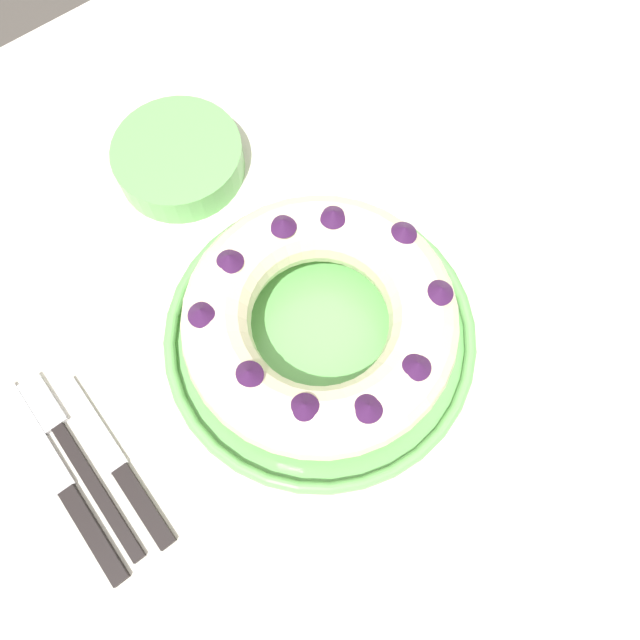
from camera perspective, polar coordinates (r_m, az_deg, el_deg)
name	(u,v)px	position (r m, az deg, el deg)	size (l,w,h in m)	color
ground_plane	(318,463)	(1.40, -0.16, -12.95)	(8.00, 8.00, 0.00)	#4C4742
dining_table	(317,380)	(0.73, -0.30, -5.53)	(1.30, 1.15, 0.77)	silver
serving_dish	(320,336)	(0.64, 0.00, -1.48)	(0.32, 0.32, 0.03)	#6BB760
bundt_cake	(320,320)	(0.60, 0.00, 0.02)	(0.27, 0.27, 0.08)	beige
fork	(73,451)	(0.67, -21.67, -11.08)	(0.02, 0.22, 0.01)	black
serving_knife	(69,493)	(0.66, -21.99, -14.47)	(0.02, 0.23, 0.01)	black
cake_knife	(122,471)	(0.65, -17.69, -13.04)	(0.02, 0.20, 0.01)	black
side_bowl	(179,159)	(0.75, -12.76, 14.17)	(0.15, 0.15, 0.04)	#6BB760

